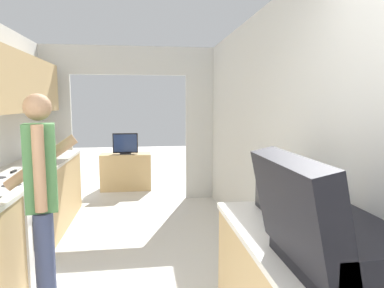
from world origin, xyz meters
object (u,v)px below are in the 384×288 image
Objects in this scene: microwave at (294,196)px; knife at (16,171)px; range_oven at (7,227)px; television at (125,144)px; tv_cabinet at (126,171)px; person at (42,201)px; suitcase at (327,235)px.

knife is (-2.29, 1.76, -0.12)m from microwave.
range_oven is at bearing -78.74° from knife.
television is (-1.30, 4.33, -0.16)m from microwave.
person is at bearing -95.61° from tv_cabinet.
tv_cabinet is at bearing -18.49° from person.
suitcase reaches higher than tv_cabinet.
tv_cabinet is 2.81× the size of knife.
tv_cabinet is (-1.30, 4.37, -0.68)m from microwave.
television is at bearing -90.00° from tv_cabinet.
knife is (-0.62, 1.24, -0.00)m from person.
range_oven reaches higher than knife.
range_oven is 2.93m from suitcase.
suitcase is at bearing -44.56° from range_oven.
range_oven is 3.13× the size of knife.
microwave is at bearing -34.00° from knife.
knife is (-1.00, -2.61, 0.56)m from tv_cabinet.
range_oven is 2.63m from microwave.
range_oven is 1.60× the size of suitcase.
television is (0.38, 3.81, -0.04)m from person.
television reaches higher than knife.
range_oven is 1.12× the size of tv_cabinet.
suitcase is 0.76m from microwave.
tv_cabinet is 2.03× the size of television.
television is (-1.11, 5.06, -0.20)m from suitcase.
microwave is 1.58× the size of knife.
tv_cabinet is at bearing 73.25° from range_oven.
knife is at bearing -110.93° from tv_cabinet.
television is at bearing -18.56° from person.
person is 3.68× the size of television.
person is 3.83m from television.
suitcase reaches higher than range_oven.
television reaches higher than tv_cabinet.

